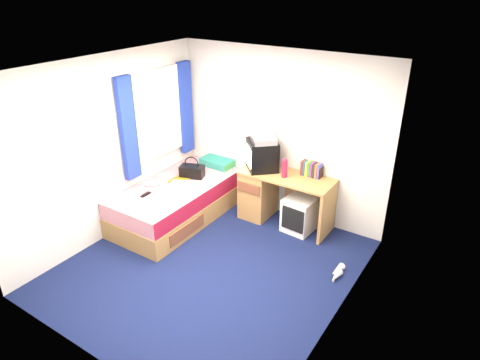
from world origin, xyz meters
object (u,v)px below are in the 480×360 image
Objects in this scene: picture_frame at (321,173)px; colour_swatch_fan at (144,203)px; pink_water_bottle at (285,169)px; magazine at (179,180)px; white_heels at (336,273)px; bed at (178,201)px; vcr at (263,138)px; aerosol_can at (278,167)px; towel at (182,188)px; crt_tv at (262,155)px; desk at (269,193)px; storage_cube at (299,214)px; handbag at (192,171)px; water_bottle at (152,184)px; remote_control at (146,195)px; pillow at (218,162)px.

picture_frame reaches higher than colour_swatch_fan.
pink_water_bottle is 1.10× the size of colour_swatch_fan.
white_heels is (2.53, -0.15, -0.51)m from magazine.
vcr is at bearing 37.30° from bed.
aerosol_can is at bearing 48.91° from colour_swatch_fan.
picture_frame reaches higher than towel.
white_heels is (1.50, -0.76, -0.92)m from crt_tv.
desk is 3.97× the size of towel.
storage_cube is 1.69m from handbag.
colour_swatch_fan is (-1.22, -1.40, -0.29)m from aerosol_can.
water_bottle is 2.79m from white_heels.
colour_swatch_fan is at bearing -135.75° from pink_water_bottle.
desk reaches higher than white_heels.
aerosol_can is at bearing 46.10° from vcr.
towel is (-1.58, -1.04, -0.23)m from picture_frame.
towel is 1.17× the size of magazine.
aerosol_can is 1.85m from remote_control.
desk is at bearing 51.81° from colour_swatch_fan.
remote_control is at bearing 128.28° from colour_swatch_fan.
pillow is 2.09× the size of pink_water_bottle.
pink_water_bottle reaches higher than picture_frame.
bed is at bearing -146.36° from desk.
picture_frame is at bearing 23.07° from magazine.
storage_cube is at bearing 39.95° from crt_tv.
pillow reaches higher than storage_cube.
crt_tv is at bearing 153.06° from white_heels.
remote_control is at bearing -170.07° from white_heels.
towel is at bearing 69.05° from colour_swatch_fan.
crt_tv is 0.85m from picture_frame.
bed is 0.46m from water_bottle.
picture_frame is 0.40× the size of white_heels.
water_bottle is (-0.28, -0.55, -0.06)m from handbag.
aerosol_can is at bearing 148.49° from white_heels.
crt_tv is at bearing 169.53° from pink_water_bottle.
water_bottle is at bearing -149.06° from picture_frame.
bed is 0.57m from remote_control.
desk is 0.54m from pink_water_bottle.
towel reaches higher than storage_cube.
crt_tv is at bearing 45.93° from remote_control.
towel is 0.57m from colour_swatch_fan.
bed is at bearing -96.22° from crt_tv.
pink_water_bottle is 0.87× the size of magazine.
desk reaches higher than bed.
colour_swatch_fan is at bearing -136.46° from picture_frame.
picture_frame is 1.91m from towel.
desk is 4.64× the size of magazine.
bed is 0.94m from pillow.
bed is at bearing 39.82° from water_bottle.
bed is 1.34m from desk.
picture_frame is at bearing 58.32° from crt_tv.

